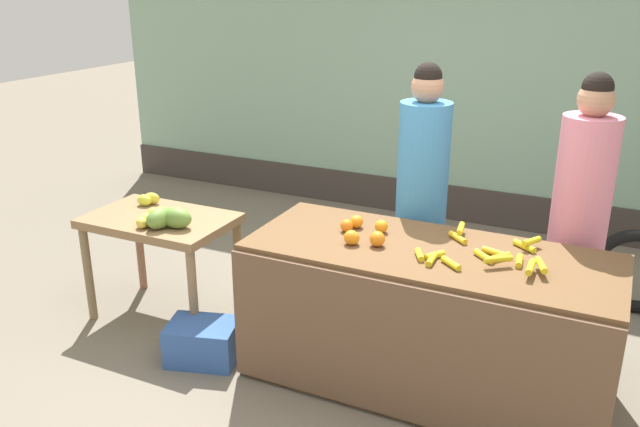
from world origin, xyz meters
name	(u,v)px	position (x,y,z in m)	size (l,w,h in m)	color
ground_plane	(361,365)	(0.00, 0.00, 0.00)	(24.00, 24.00, 0.00)	#756B5B
market_wall_back	(484,66)	(0.00, 2.99, 1.55)	(8.31, 0.23, 3.15)	#8CB299
fruit_stall_counter	(425,319)	(0.41, -0.01, 0.44)	(2.11, 0.88, 0.88)	brown
side_table_wooden	(161,231)	(-1.53, 0.00, 0.66)	(1.01, 0.65, 0.77)	olive
banana_bunch_pile	(486,253)	(0.72, 0.02, 0.91)	(0.73, 0.60, 0.07)	gold
orange_pile	(362,232)	(-0.01, -0.01, 0.92)	(0.34, 0.35, 0.09)	orange
mango_papaya_pile	(162,216)	(-1.42, -0.11, 0.83)	(0.66, 0.53, 0.14)	yellow
vendor_woman_blue_shirt	(421,200)	(0.14, 0.67, 0.93)	(0.34, 0.34, 1.85)	#33333D
vendor_woman_pink_shirt	(578,223)	(1.14, 0.66, 0.93)	(0.34, 0.34, 1.85)	#33333D
produce_crate	(203,342)	(-0.95, -0.38, 0.13)	(0.44, 0.32, 0.26)	#3359A5
produce_sack	(296,273)	(-0.78, 0.61, 0.24)	(0.36, 0.30, 0.47)	tan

